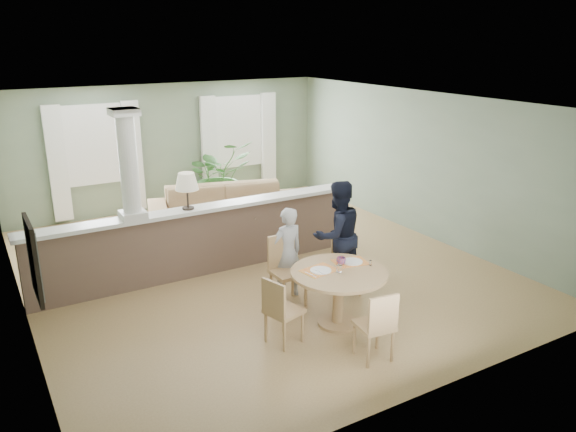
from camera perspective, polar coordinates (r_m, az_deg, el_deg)
ground at (r=9.36m, az=-3.26°, el=-5.14°), size 8.00×8.00×0.00m
room_shell at (r=9.35m, az=-5.39°, el=6.43°), size 7.02×8.02×2.71m
pony_wall at (r=8.91m, az=-9.58°, el=-1.71°), size 5.32×0.38×2.70m
sofa at (r=10.97m, az=-6.24°, el=0.68°), size 3.16×1.89×0.86m
houseplant at (r=12.19m, az=-7.02°, el=4.07°), size 1.54×1.38×1.54m
dining_table at (r=7.36m, az=5.17°, el=-6.69°), size 1.26×1.26×0.86m
chair_far_boy at (r=7.96m, az=-0.26°, el=-5.14°), size 0.45×0.45×0.99m
chair_far_man at (r=8.35m, az=5.84°, el=-4.62°), size 0.47×0.47×0.86m
chair_near at (r=6.67m, az=9.08°, el=-10.74°), size 0.45×0.45×0.89m
chair_side at (r=6.93m, az=-0.81°, el=-9.38°), size 0.49×0.49×0.88m
child_person at (r=8.06m, az=-0.08°, el=-3.78°), size 0.51×0.35×1.36m
man_person at (r=8.35m, az=5.05°, el=-1.96°), size 0.81×0.63×1.66m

